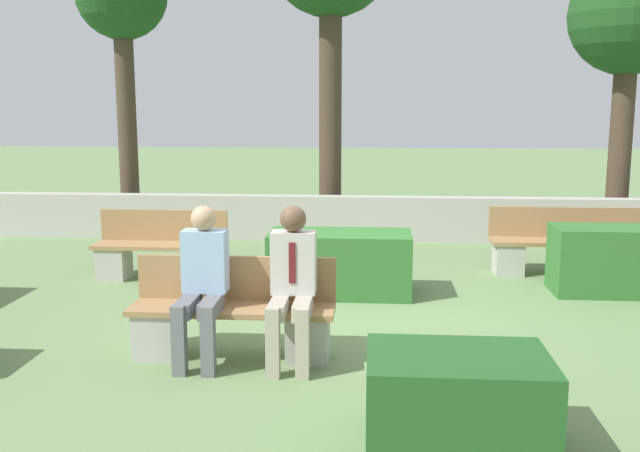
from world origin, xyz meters
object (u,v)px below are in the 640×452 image
bench_right_side (569,249)px  tree_center_right (629,22)px  bench_front (233,320)px  person_seated_man (292,278)px  tree_leftmost (122,6)px  person_seated_woman (202,277)px  bench_left_side (160,254)px

bench_right_side → tree_center_right: bearing=67.8°
bench_front → bench_right_side: same height
bench_right_side → person_seated_man: 4.79m
tree_leftmost → tree_center_right: 8.45m
bench_front → bench_right_side: 5.06m
person_seated_man → tree_center_right: bearing=53.9°
tree_leftmost → person_seated_man: bearing=-60.5°
person_seated_woman → tree_leftmost: size_ratio=0.28×
bench_left_side → tree_center_right: 8.43m
bench_front → bench_left_side: bearing=118.4°
bench_front → person_seated_woman: (-0.23, -0.14, 0.42)m
bench_front → bench_right_side: (3.77, 3.38, 0.01)m
tree_center_right → tree_leftmost: bearing=-178.7°
person_seated_woman → person_seated_man: bearing=0.1°
bench_left_side → tree_center_right: tree_center_right is taller
bench_left_side → tree_center_right: bearing=39.5°
bench_right_side → person_seated_man: person_seated_man is taller
bench_front → tree_leftmost: size_ratio=0.37×
tree_leftmost → tree_center_right: tree_leftmost is taller
bench_left_side → tree_leftmost: tree_leftmost is taller
bench_right_side → tree_center_right: size_ratio=0.44×
person_seated_woman → tree_leftmost: 7.67m
bench_left_side → person_seated_woman: 3.16m
bench_front → person_seated_man: person_seated_man is taller
bench_front → person_seated_man: (0.54, -0.14, 0.42)m
person_seated_man → tree_leftmost: size_ratio=0.28×
bench_left_side → bench_right_side: same height
bench_right_side → person_seated_woman: (-4.00, -3.51, 0.41)m
bench_front → bench_right_side: size_ratio=0.89×
person_seated_man → person_seated_woman: person_seated_man is taller
tree_leftmost → tree_center_right: size_ratio=1.04×
person_seated_woman → bench_front: bearing=30.9°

